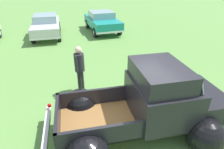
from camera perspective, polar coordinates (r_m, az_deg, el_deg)
The scene contains 5 objects.
ground_plane at distance 5.45m, azimuth 6.68°, elevation -16.53°, with size 80.00×80.00×0.00m, color #609347.
vintage_pickup_truck at distance 5.08m, azimuth 11.37°, elevation -9.54°, with size 4.87×3.35×1.96m.
show_car_1 at distance 14.04m, azimuth -19.24°, elevation 13.99°, with size 2.33×4.54×1.43m.
show_car_2 at distance 14.53m, azimuth -3.02°, elevation 15.88°, with size 2.20×4.25×1.43m.
spectator_0 at distance 6.63m, azimuth -9.73°, elevation 2.30°, with size 0.48×0.48×1.71m.
Camera 1 is at (-2.02, -3.34, 3.79)m, focal length 30.34 mm.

